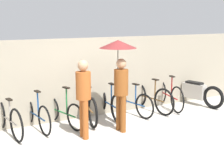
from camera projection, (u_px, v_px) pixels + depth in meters
ground_plane at (120, 144)px, 6.43m from camera, size 30.00×30.00×0.00m
back_wall at (80, 79)px, 8.00m from camera, size 14.06×0.12×2.06m
parked_bicycle_1 at (7, 118)px, 6.89m from camera, size 0.47×1.78×0.99m
parked_bicycle_2 at (35, 114)px, 7.25m from camera, size 0.44×1.71×1.00m
parked_bicycle_3 at (63, 111)px, 7.50m from camera, size 0.57×1.62×1.03m
parked_bicycle_4 at (87, 107)px, 7.79m from camera, size 0.46×1.72×1.03m
parked_bicycle_5 at (108, 103)px, 8.16m from camera, size 0.44×1.81×1.03m
parked_bicycle_6 at (131, 101)px, 8.39m from camera, size 0.49×1.69×1.00m
parked_bicycle_7 at (150, 97)px, 8.70m from camera, size 0.44×1.82×1.06m
parked_bicycle_8 at (168, 95)px, 9.00m from camera, size 0.53×1.77×1.01m
pedestrian_leading at (83, 93)px, 6.58m from camera, size 0.32×0.32×1.70m
pedestrian_center at (119, 64)px, 6.95m from camera, size 0.84×0.84×2.08m
motorcycle at (194, 92)px, 9.38m from camera, size 0.68×1.96×0.90m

